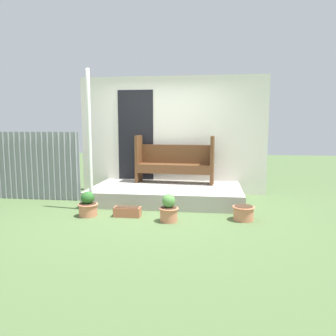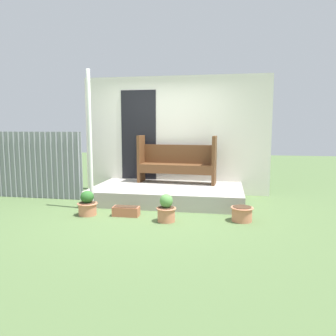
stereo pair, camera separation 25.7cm
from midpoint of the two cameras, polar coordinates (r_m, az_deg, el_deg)
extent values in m
plane|color=#516B3D|center=(5.92, -4.51, -7.48)|extent=(24.00, 24.00, 0.00)
cube|color=#A8A399|center=(6.64, -1.35, -4.52)|extent=(2.97, 1.65, 0.29)
cube|color=white|center=(7.34, -0.33, 5.69)|extent=(4.17, 0.06, 2.60)
cube|color=black|center=(7.46, -6.63, 5.70)|extent=(0.80, 0.02, 2.00)
cube|color=gray|center=(7.52, -25.89, 0.39)|extent=(2.77, 0.02, 1.39)
cylinder|color=gray|center=(7.64, -27.48, 0.40)|extent=(0.04, 0.04, 1.39)
cylinder|color=gray|center=(7.57, -26.73, 0.39)|extent=(0.04, 0.04, 1.39)
cylinder|color=gray|center=(7.51, -25.97, 0.38)|extent=(0.04, 0.04, 1.39)
cylinder|color=gray|center=(7.44, -25.20, 0.36)|extent=(0.04, 0.04, 1.39)
cylinder|color=gray|center=(7.38, -24.41, 0.35)|extent=(0.04, 0.04, 1.39)
cylinder|color=gray|center=(7.31, -23.61, 0.34)|extent=(0.04, 0.04, 1.39)
cylinder|color=gray|center=(7.25, -22.79, 0.32)|extent=(0.04, 0.04, 1.39)
cylinder|color=gray|center=(7.19, -21.96, 0.31)|extent=(0.04, 0.04, 1.39)
cylinder|color=gray|center=(7.13, -21.12, 0.30)|extent=(0.04, 0.04, 1.39)
cylinder|color=gray|center=(7.08, -20.26, 0.28)|extent=(0.04, 0.04, 1.39)
cylinder|color=gray|center=(7.02, -19.39, 0.27)|extent=(0.04, 0.04, 1.39)
cylinder|color=gray|center=(6.97, -18.51, 0.25)|extent=(0.04, 0.04, 1.39)
cylinder|color=gray|center=(6.91, -17.61, 0.24)|extent=(0.04, 0.04, 1.39)
cylinder|color=gray|center=(6.86, -16.70, 0.22)|extent=(0.04, 0.04, 1.39)
cylinder|color=white|center=(5.98, -14.70, 4.58)|extent=(0.07, 0.07, 2.50)
cube|color=brown|center=(7.18, -6.16, 1.62)|extent=(0.09, 0.40, 1.01)
cube|color=brown|center=(6.86, 6.65, 1.35)|extent=(0.09, 0.40, 1.01)
cube|color=brown|center=(6.99, 0.10, 0.51)|extent=(1.56, 0.51, 0.04)
cube|color=brown|center=(6.82, -0.21, -0.45)|extent=(1.54, 0.14, 0.15)
cube|color=brown|center=(7.14, 0.39, 2.45)|extent=(1.54, 0.15, 0.41)
cylinder|color=tan|center=(5.75, -15.01, -7.06)|extent=(0.30, 0.30, 0.21)
torus|color=tan|center=(5.73, -15.04, -6.15)|extent=(0.34, 0.34, 0.02)
cylinder|color=#422D1E|center=(5.73, -15.05, -5.99)|extent=(0.28, 0.28, 0.01)
ellipsoid|color=#2D6628|center=(5.70, -15.08, -5.01)|extent=(0.23, 0.23, 0.21)
cylinder|color=tan|center=(5.25, -1.29, -8.11)|extent=(0.28, 0.28, 0.22)
torus|color=tan|center=(5.22, -1.30, -7.06)|extent=(0.32, 0.32, 0.02)
cylinder|color=#422D1E|center=(5.22, -1.30, -6.89)|extent=(0.26, 0.26, 0.01)
ellipsoid|color=#599347|center=(5.20, -1.30, -5.75)|extent=(0.21, 0.21, 0.22)
cylinder|color=tan|center=(5.42, 11.68, -7.73)|extent=(0.32, 0.32, 0.23)
torus|color=tan|center=(5.40, 11.71, -6.68)|extent=(0.36, 0.36, 0.02)
cylinder|color=#422D1E|center=(5.39, 11.71, -6.52)|extent=(0.29, 0.29, 0.01)
cube|color=#B76647|center=(5.60, -8.40, -7.55)|extent=(0.44, 0.20, 0.16)
cube|color=#422D1E|center=(5.58, -8.42, -6.72)|extent=(0.39, 0.17, 0.01)
camera|label=1|loc=(0.13, -91.23, -0.16)|focal=35.00mm
camera|label=2|loc=(0.13, 88.77, 0.16)|focal=35.00mm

